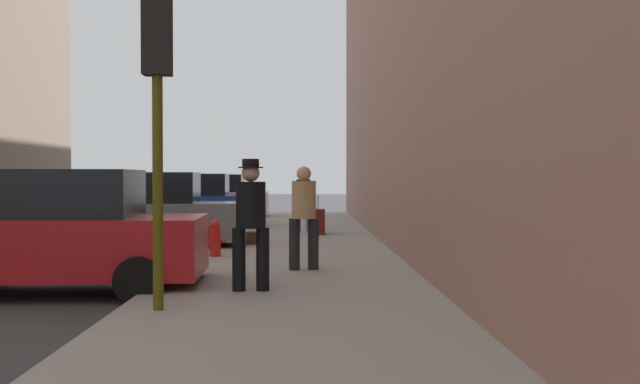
{
  "coord_description": "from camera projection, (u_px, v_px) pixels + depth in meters",
  "views": [
    {
      "loc": [
        6.2,
        -11.23,
        1.68
      ],
      "look_at": [
        6.59,
        7.48,
        1.29
      ],
      "focal_mm": 40.0,
      "sensor_mm": 36.0,
      "label": 1
    }
  ],
  "objects": [
    {
      "name": "sidewalk",
      "position": [
        293.0,
        279.0,
        11.26
      ],
      "size": [
        4.0,
        40.0,
        0.15
      ],
      "primitive_type": "cube",
      "color": "gray",
      "rests_on": "ground_plane"
    },
    {
      "name": "parked_red_hatchback",
      "position": [
        58.0,
        235.0,
        10.22
      ],
      "size": [
        4.26,
        2.17,
        1.79
      ],
      "color": "#B2191E",
      "rests_on": "ground_plane"
    },
    {
      "name": "parked_gray_coupe",
      "position": [
        148.0,
        214.0,
        16.06
      ],
      "size": [
        4.27,
        2.19,
        1.79
      ],
      "color": "slate",
      "rests_on": "ground_plane"
    },
    {
      "name": "parked_blue_sedan",
      "position": [
        192.0,
        204.0,
        22.32
      ],
      "size": [
        4.24,
        2.14,
        1.79
      ],
      "color": "navy",
      "rests_on": "ground_plane"
    },
    {
      "name": "parked_silver_sedan",
      "position": [
        215.0,
        198.0,
        28.01
      ],
      "size": [
        4.21,
        2.08,
        1.79
      ],
      "color": "#B7BABF",
      "rests_on": "ground_plane"
    },
    {
      "name": "fire_hydrant",
      "position": [
        215.0,
        238.0,
        13.77
      ],
      "size": [
        0.42,
        0.22,
        0.7
      ],
      "color": "red",
      "rests_on": "sidewalk"
    },
    {
      "name": "traffic_light",
      "position": [
        157.0,
        83.0,
        8.17
      ],
      "size": [
        0.32,
        0.32,
        3.6
      ],
      "color": "#514C0F",
      "rests_on": "sidewalk"
    },
    {
      "name": "pedestrian_in_jeans",
      "position": [
        303.0,
        198.0,
        19.83
      ],
      "size": [
        0.52,
        0.47,
        1.71
      ],
      "color": "#728CB2",
      "rests_on": "sidewalk"
    },
    {
      "name": "pedestrian_with_fedora",
      "position": [
        251.0,
        218.0,
        9.57
      ],
      "size": [
        0.51,
        0.42,
        1.78
      ],
      "color": "black",
      "rests_on": "sidewalk"
    },
    {
      "name": "pedestrian_in_tan_coat",
      "position": [
        304.0,
        212.0,
        11.76
      ],
      "size": [
        0.53,
        0.48,
        1.71
      ],
      "color": "black",
      "rests_on": "sidewalk"
    },
    {
      "name": "rolling_suitcase",
      "position": [
        318.0,
        222.0,
        19.1
      ],
      "size": [
        0.36,
        0.56,
        1.04
      ],
      "color": "#591414",
      "rests_on": "sidewalk"
    },
    {
      "name": "duffel_bag",
      "position": [
        254.0,
        238.0,
        16.39
      ],
      "size": [
        0.32,
        0.44,
        0.28
      ],
      "color": "#472D19",
      "rests_on": "sidewalk"
    }
  ]
}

